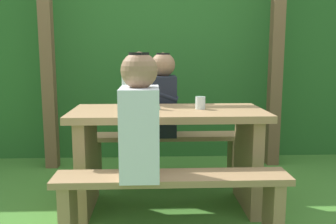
% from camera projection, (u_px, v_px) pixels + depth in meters
% --- Properties ---
extents(ground_plane, '(12.00, 12.00, 0.00)m').
position_uv_depth(ground_plane, '(168.00, 207.00, 2.76)').
color(ground_plane, '#437E2E').
extents(hedge_backdrop, '(6.40, 0.91, 2.24)m').
position_uv_depth(hedge_backdrop, '(161.00, 57.00, 4.40)').
color(hedge_backdrop, '#285F24').
rests_on(hedge_backdrop, ground_plane).
extents(pergola_post_left, '(0.12, 0.12, 2.18)m').
position_uv_depth(pergola_post_left, '(48.00, 60.00, 3.58)').
color(pergola_post_left, brown).
rests_on(pergola_post_left, ground_plane).
extents(pergola_post_right, '(0.12, 0.12, 2.18)m').
position_uv_depth(pergola_post_right, '(276.00, 60.00, 3.68)').
color(pergola_post_right, brown).
rests_on(pergola_post_right, ground_plane).
extents(picnic_table, '(1.40, 0.64, 0.75)m').
position_uv_depth(picnic_table, '(168.00, 142.00, 2.68)').
color(picnic_table, '#9E7A51').
rests_on(picnic_table, ground_plane).
extents(bench_near, '(1.40, 0.24, 0.45)m').
position_uv_depth(bench_near, '(172.00, 195.00, 2.17)').
color(bench_near, '#9E7A51').
rests_on(bench_near, ground_plane).
extents(bench_far, '(1.40, 0.24, 0.45)m').
position_uv_depth(bench_far, '(165.00, 148.00, 3.25)').
color(bench_far, '#9E7A51').
rests_on(bench_far, ground_plane).
extents(person_white_shirt, '(0.25, 0.35, 0.72)m').
position_uv_depth(person_white_shirt, '(140.00, 120.00, 2.09)').
color(person_white_shirt, silver).
rests_on(person_white_shirt, bench_near).
extents(person_black_coat, '(0.25, 0.35, 0.72)m').
position_uv_depth(person_black_coat, '(163.00, 97.00, 3.17)').
color(person_black_coat, black).
rests_on(person_black_coat, bench_far).
extents(drinking_glass, '(0.07, 0.07, 0.09)m').
position_uv_depth(drinking_glass, '(200.00, 103.00, 2.66)').
color(drinking_glass, silver).
rests_on(drinking_glass, picnic_table).
extents(bottle_left, '(0.06, 0.06, 0.25)m').
position_uv_depth(bottle_left, '(124.00, 98.00, 2.51)').
color(bottle_left, silver).
rests_on(bottle_left, picnic_table).
extents(bottle_right, '(0.06, 0.06, 0.21)m').
position_uv_depth(bottle_right, '(146.00, 97.00, 2.69)').
color(bottle_right, silver).
rests_on(bottle_right, picnic_table).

